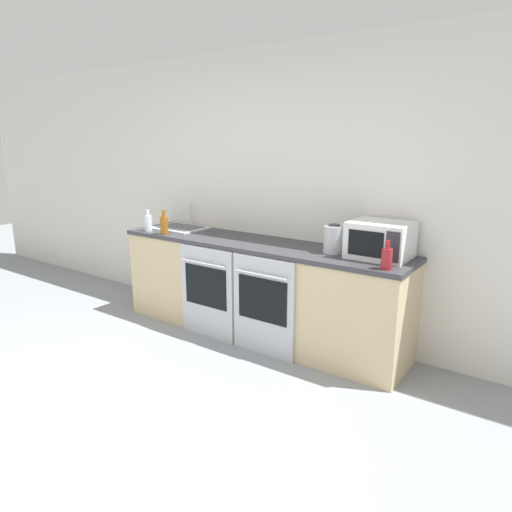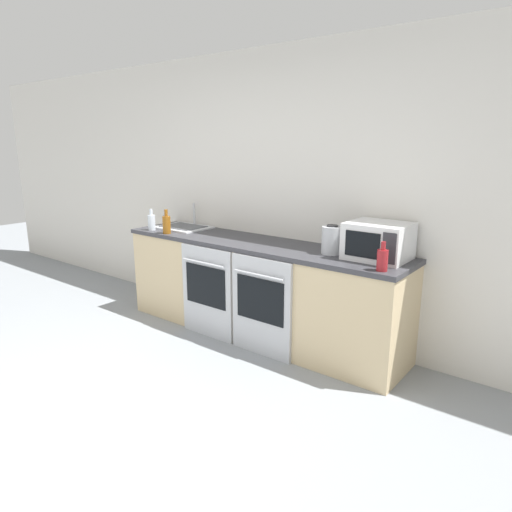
% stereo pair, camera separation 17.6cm
% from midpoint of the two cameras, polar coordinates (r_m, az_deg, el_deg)
% --- Properties ---
extents(ground_plane, '(16.00, 16.00, 0.00)m').
position_cam_midpoint_polar(ground_plane, '(3.20, -25.13, -20.97)').
color(ground_plane, gray).
extents(wall_back, '(10.00, 0.06, 2.60)m').
position_cam_midpoint_polar(wall_back, '(4.32, 1.53, 7.82)').
color(wall_back, silver).
rests_on(wall_back, ground_plane).
extents(counter_back, '(2.83, 0.63, 0.89)m').
position_cam_midpoint_polar(counter_back, '(4.23, -1.05, -4.13)').
color(counter_back, '#D1B789').
rests_on(counter_back, ground_plane).
extents(oven_left, '(0.60, 0.06, 0.85)m').
position_cam_midpoint_polar(oven_left, '(4.21, -7.36, -4.55)').
color(oven_left, '#B7BABF').
rests_on(oven_left, ground_plane).
extents(oven_right, '(0.60, 0.06, 0.85)m').
position_cam_midpoint_polar(oven_right, '(3.83, -0.42, -6.32)').
color(oven_right, '#B7BABF').
rests_on(oven_right, ground_plane).
extents(microwave, '(0.45, 0.40, 0.28)m').
position_cam_midpoint_polar(microwave, '(3.63, 13.96, 1.97)').
color(microwave, silver).
rests_on(microwave, counter_back).
extents(bottle_amber, '(0.08, 0.08, 0.24)m').
position_cam_midpoint_polar(bottle_amber, '(4.54, -12.50, 3.82)').
color(bottle_amber, '#8C5114').
rests_on(bottle_amber, counter_back).
extents(bottle_red, '(0.08, 0.08, 0.21)m').
position_cam_midpoint_polar(bottle_red, '(3.31, 14.58, -0.26)').
color(bottle_red, maroon).
rests_on(bottle_red, counter_back).
extents(bottle_clear, '(0.08, 0.08, 0.22)m').
position_cam_midpoint_polar(bottle_clear, '(4.76, -14.36, 4.06)').
color(bottle_clear, silver).
rests_on(bottle_clear, counter_back).
extents(kettle, '(0.17, 0.17, 0.23)m').
position_cam_midpoint_polar(kettle, '(3.72, 8.36, 2.09)').
color(kettle, '#B7BABF').
rests_on(kettle, counter_back).
extents(sink, '(0.53, 0.41, 0.25)m').
position_cam_midpoint_polar(sink, '(4.83, -10.49, 3.54)').
color(sink, silver).
rests_on(sink, counter_back).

